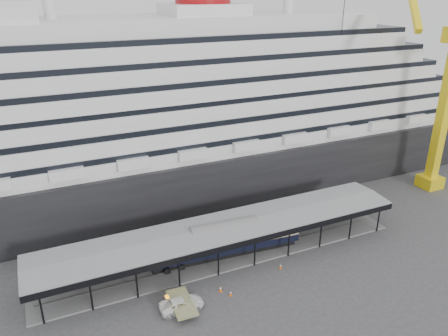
% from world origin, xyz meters
% --- Properties ---
extents(ground, '(200.00, 200.00, 0.00)m').
position_xyz_m(ground, '(0.00, 0.00, 0.00)').
color(ground, '#3A3A3C').
rests_on(ground, ground).
extents(cruise_ship, '(130.00, 30.00, 43.90)m').
position_xyz_m(cruise_ship, '(0.05, 32.00, 18.35)').
color(cruise_ship, black).
rests_on(cruise_ship, ground).
extents(platform_canopy, '(56.00, 9.18, 5.30)m').
position_xyz_m(platform_canopy, '(0.00, 5.00, 2.36)').
color(platform_canopy, slate).
rests_on(platform_canopy, ground).
extents(crane_yellow, '(23.83, 18.78, 47.60)m').
position_xyz_m(crane_yellow, '(47.06, 10.54, 19.96)').
color(crane_yellow, yellow).
rests_on(crane_yellow, ground).
extents(port_truck, '(5.71, 2.80, 1.56)m').
position_xyz_m(port_truck, '(-9.95, -3.60, 0.78)').
color(port_truck, white).
rests_on(port_truck, ground).
extents(pullman_carriage, '(23.69, 4.85, 23.10)m').
position_xyz_m(pullman_carriage, '(-0.04, 5.00, 2.79)').
color(pullman_carriage, black).
rests_on(pullman_carriage, ground).
extents(traffic_cone_left, '(0.51, 0.51, 0.75)m').
position_xyz_m(traffic_cone_left, '(-3.21, -3.82, 0.37)').
color(traffic_cone_left, '#D5580B').
rests_on(traffic_cone_left, ground).
extents(traffic_cone_mid, '(0.52, 0.52, 0.82)m').
position_xyz_m(traffic_cone_mid, '(-4.08, -2.44, 0.41)').
color(traffic_cone_mid, '#E85E0C').
rests_on(traffic_cone_mid, ground).
extents(traffic_cone_right, '(0.51, 0.51, 0.76)m').
position_xyz_m(traffic_cone_right, '(5.93, -1.38, 0.38)').
color(traffic_cone_right, '#D8550C').
rests_on(traffic_cone_right, ground).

